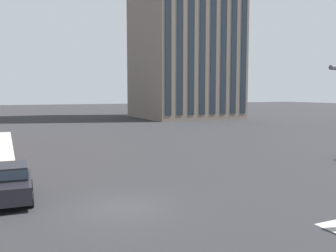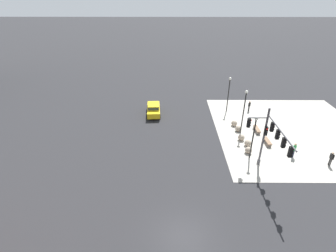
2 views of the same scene
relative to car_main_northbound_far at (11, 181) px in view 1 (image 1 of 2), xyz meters
The scene contains 2 objects.
ground_plane 5.53m from the car_main_northbound_far, 35.66° to the right, with size 320.00×320.00×0.00m, color #262628.
car_main_northbound_far is the anchor object (origin of this frame).
Camera 1 is at (-4.58, -14.60, 4.97)m, focal length 37.94 mm.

